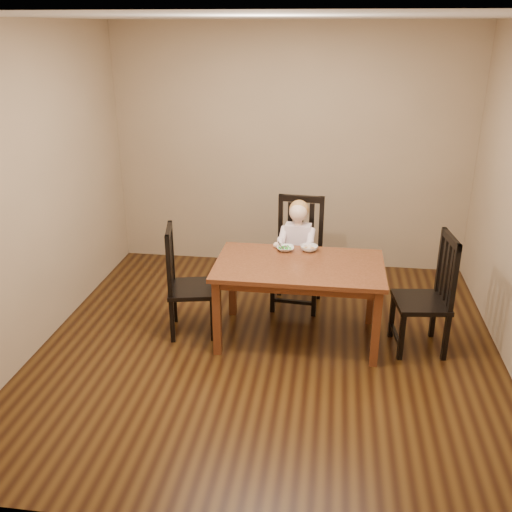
# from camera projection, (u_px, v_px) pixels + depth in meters

# --- Properties ---
(room) EXTENTS (4.01, 4.01, 2.71)m
(room) POSITION_uv_depth(u_px,v_px,m) (270.00, 201.00, 4.52)
(room) COLOR #42270D
(room) RESTS_ON ground
(dining_table) EXTENTS (1.46, 0.87, 0.73)m
(dining_table) POSITION_uv_depth(u_px,v_px,m) (299.00, 273.00, 4.96)
(dining_table) COLOR #462510
(dining_table) RESTS_ON room
(chair_child) EXTENTS (0.51, 0.49, 1.10)m
(chair_child) POSITION_uv_depth(u_px,v_px,m) (298.00, 255.00, 5.66)
(chair_child) COLOR black
(chair_child) RESTS_ON room
(chair_left) EXTENTS (0.50, 0.52, 1.01)m
(chair_left) POSITION_uv_depth(u_px,v_px,m) (186.00, 283.00, 5.13)
(chair_left) COLOR black
(chair_left) RESTS_ON room
(chair_right) EXTENTS (0.48, 0.50, 1.05)m
(chair_right) POSITION_uv_depth(u_px,v_px,m) (428.00, 296.00, 4.85)
(chair_right) COLOR black
(chair_right) RESTS_ON room
(toddler) EXTENTS (0.36, 0.44, 0.57)m
(toddler) POSITION_uv_depth(u_px,v_px,m) (298.00, 243.00, 5.55)
(toddler) COLOR white
(toddler) RESTS_ON chair_child
(bowl_peas) EXTENTS (0.18, 0.18, 0.04)m
(bowl_peas) POSITION_uv_depth(u_px,v_px,m) (285.00, 249.00, 5.21)
(bowl_peas) COLOR white
(bowl_peas) RESTS_ON dining_table
(bowl_veg) EXTENTS (0.18, 0.18, 0.05)m
(bowl_veg) POSITION_uv_depth(u_px,v_px,m) (309.00, 248.00, 5.20)
(bowl_veg) COLOR white
(bowl_veg) RESTS_ON dining_table
(fork) EXTENTS (0.07, 0.11, 0.05)m
(fork) POSITION_uv_depth(u_px,v_px,m) (281.00, 247.00, 5.19)
(fork) COLOR silver
(fork) RESTS_ON bowl_peas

